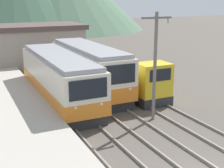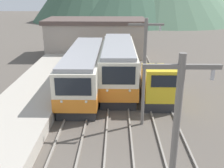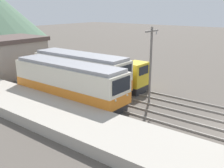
# 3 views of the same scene
# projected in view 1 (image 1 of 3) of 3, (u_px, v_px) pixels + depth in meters

# --- Properties ---
(commuter_train_left) EXTENTS (2.84, 11.81, 3.54)m
(commuter_train_left) POSITION_uv_depth(u_px,v_px,m) (59.00, 80.00, 22.48)
(commuter_train_left) COLOR #28282B
(commuter_train_left) RESTS_ON ground
(commuter_train_center) EXTENTS (2.84, 10.89, 3.81)m
(commuter_train_center) POSITION_uv_depth(u_px,v_px,m) (89.00, 71.00, 24.70)
(commuter_train_center) COLOR #28282B
(commuter_train_center) RESTS_ON ground
(shunting_locomotive) EXTENTS (2.40, 5.55, 3.00)m
(shunting_locomotive) POSITION_uv_depth(u_px,v_px,m) (141.00, 83.00, 23.39)
(shunting_locomotive) COLOR #28282B
(shunting_locomotive) RESTS_ON ground
(catenary_mast_mid) EXTENTS (2.00, 0.20, 6.61)m
(catenary_mast_mid) POSITION_uv_depth(u_px,v_px,m) (155.00, 63.00, 18.66)
(catenary_mast_mid) COLOR slate
(catenary_mast_mid) RESTS_ON ground
(station_building) EXTENTS (12.60, 6.30, 4.65)m
(station_building) POSITION_uv_depth(u_px,v_px,m) (24.00, 46.00, 33.56)
(station_building) COLOR gray
(station_building) RESTS_ON ground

